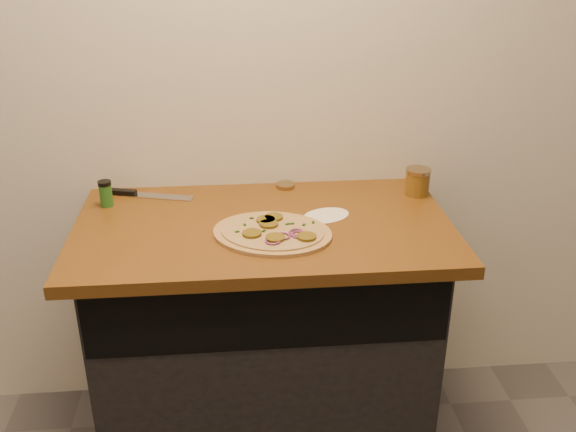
{
  "coord_description": "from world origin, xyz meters",
  "views": [
    {
      "loc": [
        -0.09,
        -0.43,
        1.78
      ],
      "look_at": [
        0.07,
        1.35,
        0.95
      ],
      "focal_mm": 40.0,
      "sensor_mm": 36.0,
      "label": 1
    }
  ],
  "objects": [
    {
      "name": "countertop",
      "position": [
        0.0,
        1.42,
        0.88
      ],
      "size": [
        1.2,
        0.7,
        0.04
      ],
      "primitive_type": "cube",
      "color": "brown",
      "rests_on": "cabinet"
    },
    {
      "name": "chefs_knife",
      "position": [
        -0.42,
        1.67,
        0.91
      ],
      "size": [
        0.33,
        0.12,
        0.02
      ],
      "color": "#B7BAC1",
      "rests_on": "countertop"
    },
    {
      "name": "mason_jar_lid",
      "position": [
        0.1,
        1.7,
        0.91
      ],
      "size": [
        0.08,
        0.08,
        0.01
      ],
      "primitive_type": "cylinder",
      "rotation": [
        0.0,
        0.0,
        -0.1
      ],
      "color": "#9B835A",
      "rests_on": "countertop"
    },
    {
      "name": "pizza",
      "position": [
        0.02,
        1.32,
        0.91
      ],
      "size": [
        0.46,
        0.46,
        0.02
      ],
      "color": "tan",
      "rests_on": "countertop"
    },
    {
      "name": "flour_spill",
      "position": [
        0.21,
        1.45,
        0.9
      ],
      "size": [
        0.21,
        0.21,
        0.0
      ],
      "primitive_type": "cylinder",
      "rotation": [
        0.0,
        0.0,
        0.42
      ],
      "color": "silver",
      "rests_on": "countertop"
    },
    {
      "name": "spice_shaker",
      "position": [
        -0.52,
        1.6,
        0.94
      ],
      "size": [
        0.04,
        0.04,
        0.09
      ],
      "color": "#25621E",
      "rests_on": "countertop"
    },
    {
      "name": "salsa_jar",
      "position": [
        0.55,
        1.6,
        0.95
      ],
      "size": [
        0.09,
        0.09,
        0.09
      ],
      "color": "#A42410",
      "rests_on": "countertop"
    },
    {
      "name": "cabinet",
      "position": [
        0.0,
        1.45,
        0.43
      ],
      "size": [
        1.1,
        0.6,
        0.86
      ],
      "primitive_type": "cube",
      "color": "black",
      "rests_on": "ground"
    },
    {
      "name": "room_shell",
      "position": [
        0.0,
        0.0,
        1.7
      ],
      "size": [
        4.02,
        3.52,
        2.71
      ],
      "color": "beige",
      "rests_on": "ground"
    }
  ]
}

